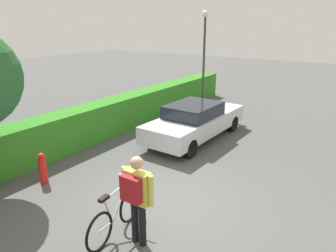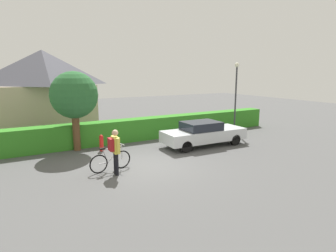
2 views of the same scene
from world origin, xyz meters
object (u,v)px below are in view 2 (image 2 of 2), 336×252
parked_car_near (203,133)px  fire_hydrant (101,143)px  person_rider (115,148)px  bicycle (111,161)px  tree_kerbside (74,96)px  street_lamp (236,88)px

parked_car_near → fire_hydrant: size_ratio=5.51×
person_rider → fire_hydrant: (0.49, 3.44, -0.64)m
bicycle → person_rider: 0.83m
person_rider → tree_kerbside: tree_kerbside is taller
tree_kerbside → fire_hydrant: bearing=-36.6°
bicycle → person_rider: size_ratio=0.99×
parked_car_near → street_lamp: 4.55m
bicycle → tree_kerbside: size_ratio=0.44×
street_lamp → fire_hydrant: size_ratio=5.37×
parked_car_near → person_rider: size_ratio=2.59×
bicycle → tree_kerbside: tree_kerbside is taller
street_lamp → fire_hydrant: street_lamp is taller
bicycle → tree_kerbside: 4.34m
fire_hydrant → person_rider: bearing=-98.1°
parked_car_near → fire_hydrant: bearing=161.9°
person_rider → street_lamp: bearing=21.0°
parked_car_near → bicycle: (-5.40, -1.31, -0.26)m
parked_car_near → fire_hydrant: (-4.91, 1.60, -0.25)m
person_rider → fire_hydrant: 3.53m
tree_kerbside → street_lamp: bearing=-4.2°
street_lamp → bicycle: bearing=-161.9°
bicycle → fire_hydrant: (0.50, 2.92, 0.01)m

